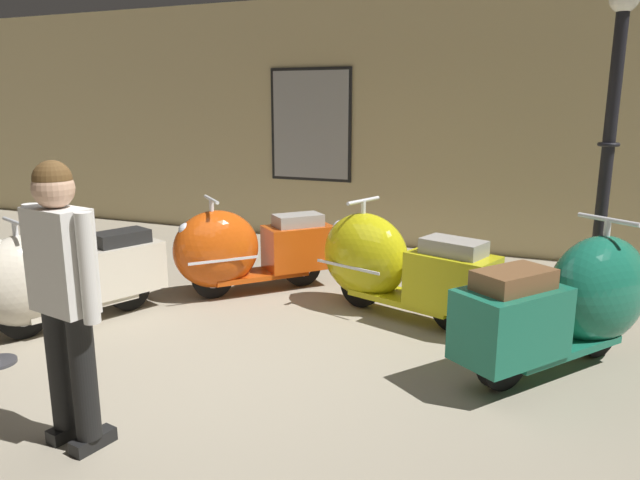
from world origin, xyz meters
The scene contains 8 objects.
ground_plane centered at (0.00, 0.00, 0.00)m, with size 60.00×60.00×0.00m, color gray.
showroom_back_wall centered at (-0.01, 4.14, 1.64)m, with size 18.00×0.24×3.28m.
scooter_0 centered at (-1.77, -0.01, 0.45)m, with size 1.03×1.68×0.99m.
scooter_1 centered at (-0.79, 1.42, 0.46)m, with size 1.46×1.54×1.01m.
scooter_2 centered at (0.75, 1.41, 0.48)m, with size 1.78×1.00×1.04m.
scooter_3 centered at (2.29, 0.86, 0.50)m, with size 1.45×1.74×1.09m.
lamppost centered at (2.49, 2.29, 1.45)m, with size 0.28×0.28×2.89m.
visitor_1 centered at (-0.29, -1.35, 0.94)m, with size 0.54×0.31×1.62m.
Camera 1 is at (2.16, -3.65, 1.91)m, focal length 33.45 mm.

